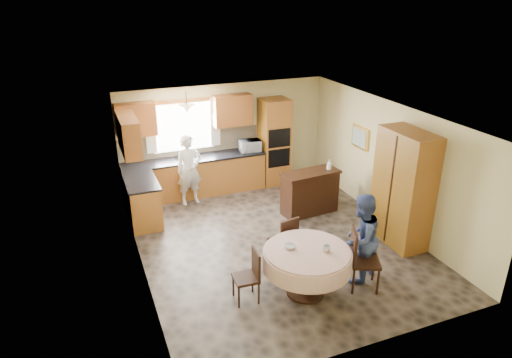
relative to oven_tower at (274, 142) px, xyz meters
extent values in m
cube|color=brown|center=(-1.15, -2.69, -1.06)|extent=(5.00, 6.00, 0.01)
cube|color=white|center=(-1.15, -2.69, 1.44)|extent=(5.00, 6.00, 0.01)
cube|color=beige|center=(-1.15, 0.31, 0.19)|extent=(5.00, 0.02, 2.50)
cube|color=beige|center=(-1.15, -5.69, 0.19)|extent=(5.00, 0.02, 2.50)
cube|color=beige|center=(-3.65, -2.69, 0.19)|extent=(0.02, 6.00, 2.50)
cube|color=beige|center=(1.35, -2.69, 0.19)|extent=(0.02, 6.00, 2.50)
cube|color=white|center=(-2.15, 0.29, 0.54)|extent=(1.40, 0.03, 1.10)
cube|color=white|center=(-2.90, 0.24, 0.59)|extent=(0.22, 0.02, 1.15)
cube|color=white|center=(-1.40, 0.24, 0.59)|extent=(0.22, 0.02, 1.15)
cube|color=#C36B34|center=(-2.00, 0.01, -0.62)|extent=(3.30, 0.60, 0.88)
cube|color=black|center=(-2.00, 0.01, -0.16)|extent=(3.30, 0.64, 0.04)
cube|color=#C36B34|center=(-3.35, -0.89, -0.62)|extent=(0.60, 1.20, 0.88)
cube|color=black|center=(-3.35, -0.89, -0.16)|extent=(0.64, 1.20, 0.04)
cube|color=#C7B28C|center=(-2.00, 0.30, 0.12)|extent=(3.30, 0.02, 0.55)
cube|color=#B5632D|center=(-3.20, 0.15, 0.85)|extent=(0.85, 0.33, 0.72)
cube|color=#B5632D|center=(-1.00, 0.15, 0.85)|extent=(0.90, 0.33, 0.72)
cube|color=#B5632D|center=(-3.48, -0.89, 0.85)|extent=(0.33, 1.20, 0.72)
cube|color=#C36B34|center=(0.00, 0.00, 0.00)|extent=(0.66, 0.62, 2.12)
cube|color=black|center=(0.00, -0.31, 0.19)|extent=(0.56, 0.01, 0.45)
cube|color=black|center=(0.00, -0.31, -0.31)|extent=(0.56, 0.01, 0.45)
cone|color=beige|center=(-2.15, -0.19, 1.06)|extent=(0.36, 0.36, 0.18)
cube|color=#331C0D|center=(0.05, -1.82, -0.61)|extent=(1.29, 0.63, 0.89)
cube|color=black|center=(0.65, -1.56, -0.77)|extent=(0.50, 0.42, 0.58)
cube|color=#C36B34|center=(1.07, -3.51, 0.04)|extent=(0.58, 1.15, 2.20)
cylinder|color=#331C0D|center=(-1.34, -4.33, -0.70)|extent=(0.20, 0.20, 0.73)
cylinder|color=#331C0D|center=(-1.34, -4.33, -1.04)|extent=(0.61, 0.61, 0.04)
cylinder|color=beige|center=(-1.34, -4.33, -0.29)|extent=(1.33, 1.33, 0.05)
cylinder|color=beige|center=(-1.34, -4.33, -0.44)|extent=(1.39, 1.39, 0.29)
cube|color=#331C0D|center=(-2.29, -4.14, -0.66)|extent=(0.39, 0.39, 0.04)
cube|color=#331C0D|center=(-2.12, -4.15, -0.42)|extent=(0.06, 0.36, 0.44)
cylinder|color=#331C0D|center=(-2.45, -4.30, -0.87)|extent=(0.03, 0.03, 0.38)
cylinder|color=#331C0D|center=(-2.13, -4.30, -0.87)|extent=(0.03, 0.03, 0.38)
cylinder|color=#331C0D|center=(-2.45, -3.98, -0.87)|extent=(0.03, 0.03, 0.38)
cylinder|color=#331C0D|center=(-2.13, -3.98, -0.87)|extent=(0.03, 0.03, 0.38)
cube|color=#331C0D|center=(-1.29, -3.35, -0.64)|extent=(0.47, 0.47, 0.05)
cube|color=#331C0D|center=(-1.26, -3.53, -0.38)|extent=(0.38, 0.12, 0.47)
cylinder|color=#331C0D|center=(-1.46, -3.52, -0.86)|extent=(0.03, 0.03, 0.41)
cylinder|color=#331C0D|center=(-1.12, -3.52, -0.86)|extent=(0.03, 0.03, 0.41)
cylinder|color=#331C0D|center=(-1.46, -3.18, -0.86)|extent=(0.03, 0.03, 0.41)
cylinder|color=#331C0D|center=(-1.12, -3.18, -0.86)|extent=(0.03, 0.03, 0.41)
cube|color=#331C0D|center=(-0.39, -4.53, -0.58)|extent=(0.60, 0.60, 0.05)
cube|color=#331C0D|center=(-0.58, -4.45, -0.29)|extent=(0.22, 0.41, 0.54)
cylinder|color=#331C0D|center=(-0.59, -4.72, -0.83)|extent=(0.04, 0.04, 0.46)
cylinder|color=#331C0D|center=(-0.20, -4.72, -0.83)|extent=(0.04, 0.04, 0.46)
cylinder|color=#331C0D|center=(-0.59, -4.34, -0.83)|extent=(0.04, 0.04, 0.46)
cylinder|color=#331C0D|center=(-0.20, -4.34, -0.83)|extent=(0.04, 0.04, 0.46)
cube|color=gold|center=(1.32, -1.66, 0.45)|extent=(0.05, 0.58, 0.48)
cube|color=#AFC5CD|center=(1.29, -1.66, 0.45)|extent=(0.01, 0.48, 0.38)
imported|color=silver|center=(-0.64, -0.04, 0.00)|extent=(0.52, 0.38, 0.27)
imported|color=silver|center=(-2.22, -0.39, -0.26)|extent=(0.63, 0.45, 1.61)
imported|color=#3C4B83|center=(-0.35, -4.29, -0.29)|extent=(0.93, 0.85, 1.54)
imported|color=#B2B2B2|center=(-0.35, -1.82, -0.14)|extent=(0.29, 0.29, 0.06)
imported|color=silver|center=(0.48, -1.82, -0.03)|extent=(0.13, 0.13, 0.27)
imported|color=#B2B2B2|center=(-1.08, -4.46, -0.22)|extent=(0.16, 0.16, 0.10)
imported|color=#B2B2B2|center=(-1.56, -4.17, -0.24)|extent=(0.19, 0.19, 0.06)
camera|label=1|loc=(-4.32, -9.65, 3.49)|focal=32.00mm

